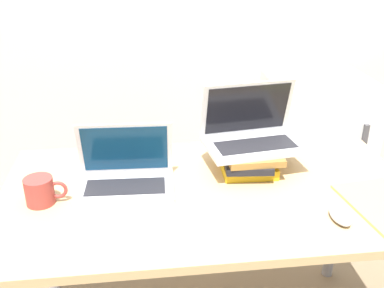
# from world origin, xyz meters

# --- Properties ---
(desk) EXTENTS (1.46, 0.80, 0.75)m
(desk) POSITION_xyz_m (0.00, 0.40, 0.67)
(desk) COLOR tan
(desk) RESTS_ON ground_plane
(laptop_left) EXTENTS (0.35, 0.23, 0.23)m
(laptop_left) POSITION_xyz_m (-0.29, 0.46, 0.79)
(laptop_left) COLOR silver
(laptop_left) RESTS_ON desk
(book_stack) EXTENTS (0.21, 0.28, 0.09)m
(book_stack) POSITION_xyz_m (0.17, 0.54, 0.79)
(book_stack) COLOR gold
(book_stack) RESTS_ON desk
(laptop_on_books) EXTENTS (0.39, 0.28, 0.24)m
(laptop_on_books) POSITION_xyz_m (0.19, 0.56, 0.88)
(laptop_on_books) COLOR silver
(laptop_on_books) RESTS_ON book_stack
(wireless_keyboard) EXTENTS (0.28, 0.14, 0.01)m
(wireless_keyboard) POSITION_xyz_m (0.17, 0.12, 0.75)
(wireless_keyboard) COLOR white
(wireless_keyboard) RESTS_ON desk
(mouse) EXTENTS (0.06, 0.11, 0.03)m
(mouse) POSITION_xyz_m (0.38, 0.16, 0.76)
(mouse) COLOR #B2B2B7
(mouse) RESTS_ON desk
(mug) EXTENTS (0.14, 0.10, 0.09)m
(mug) POSITION_xyz_m (-0.57, 0.38, 0.79)
(mug) COLOR #9E3833
(mug) RESTS_ON desk
(mini_fridge) EXTENTS (0.55, 0.50, 0.85)m
(mini_fridge) POSITION_xyz_m (0.75, 1.29, 0.43)
(mini_fridge) COLOR white
(mini_fridge) RESTS_ON ground_plane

